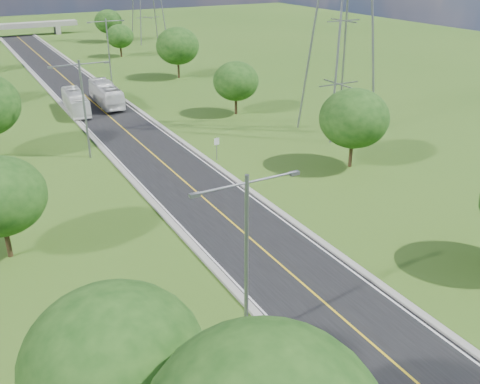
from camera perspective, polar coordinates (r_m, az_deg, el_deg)
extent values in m
plane|color=#315818|center=(73.02, -14.03, 8.04)|extent=(260.00, 260.00, 0.00)
cube|color=black|center=(78.65, -15.25, 9.07)|extent=(8.00, 150.00, 0.06)
cube|color=gray|center=(77.79, -18.30, 8.60)|extent=(0.50, 150.00, 0.22)
cube|color=gray|center=(79.68, -12.27, 9.62)|extent=(0.50, 150.00, 0.22)
cylinder|color=slate|center=(54.60, -2.51, 4.62)|extent=(0.08, 0.08, 2.40)
cube|color=white|center=(54.31, -2.51, 5.40)|extent=(0.55, 0.04, 0.70)
cube|color=gray|center=(151.81, -18.92, 16.05)|extent=(1.20, 3.00, 2.00)
cube|color=gray|center=(150.14, -22.86, 16.03)|extent=(30.00, 3.00, 1.20)
cylinder|color=slate|center=(27.38, 0.69, -7.87)|extent=(0.22, 0.22, 10.00)
cylinder|color=slate|center=(24.63, -2.09, 0.38)|extent=(2.80, 0.12, 0.12)
cylinder|color=slate|center=(25.90, 3.44, 1.59)|extent=(2.80, 0.12, 0.12)
cube|color=slate|center=(24.15, -4.84, -0.33)|extent=(0.50, 0.25, 0.18)
cube|color=slate|center=(26.59, 5.82, 2.01)|extent=(0.50, 0.25, 0.18)
cylinder|color=slate|center=(56.29, -16.23, 8.34)|extent=(0.22, 0.22, 10.00)
cylinder|color=slate|center=(55.01, -18.24, 12.68)|extent=(2.80, 0.12, 0.12)
cylinder|color=slate|center=(55.59, -15.36, 13.13)|extent=(2.80, 0.12, 0.12)
cube|color=slate|center=(54.79, -19.58, 12.41)|extent=(0.50, 0.25, 0.18)
cube|color=slate|center=(55.91, -14.04, 13.28)|extent=(0.50, 0.25, 0.18)
cylinder|color=slate|center=(90.47, -13.83, 14.37)|extent=(0.22, 0.22, 10.00)
cylinder|color=slate|center=(89.49, -15.03, 17.14)|extent=(2.80, 0.12, 0.12)
cylinder|color=slate|center=(90.22, -13.24, 17.36)|extent=(2.80, 0.12, 0.12)
cube|color=slate|center=(89.18, -15.86, 16.99)|extent=(0.50, 0.25, 0.18)
cube|color=slate|center=(90.59, -12.41, 17.43)|extent=(0.50, 0.25, 0.18)
ellipsoid|color=#173D10|center=(21.86, -13.19, -17.39)|extent=(7.14, 7.14, 6.07)
cylinder|color=black|center=(40.52, -23.56, -4.65)|extent=(0.36, 0.36, 2.70)
cylinder|color=black|center=(53.88, 11.74, 4.12)|extent=(0.36, 0.36, 2.88)
ellipsoid|color=#173D10|center=(52.80, 12.07, 7.70)|extent=(6.72, 6.72, 5.71)
cylinder|color=black|center=(70.76, -0.44, 9.31)|extent=(0.36, 0.36, 2.52)
ellipsoid|color=#173D10|center=(70.02, -0.45, 11.74)|extent=(5.88, 5.88, 5.00)
cylinder|color=black|center=(92.70, -6.57, 12.93)|extent=(0.36, 0.36, 3.06)
ellipsoid|color=#173D10|center=(92.05, -6.68, 15.22)|extent=(7.14, 7.14, 6.07)
cylinder|color=black|center=(114.26, -12.58, 14.49)|extent=(0.36, 0.36, 2.34)
ellipsoid|color=#173D10|center=(113.84, -12.71, 15.90)|extent=(5.46, 5.46, 4.64)
cylinder|color=black|center=(134.21, -13.74, 15.86)|extent=(0.36, 0.36, 2.70)
ellipsoid|color=#173D10|center=(133.80, -13.88, 17.25)|extent=(6.30, 6.30, 5.36)
imported|color=white|center=(77.22, -14.10, 10.10)|extent=(2.98, 10.85, 2.99)
imported|color=white|center=(74.62, -17.12, 9.16)|extent=(3.00, 9.89, 2.71)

